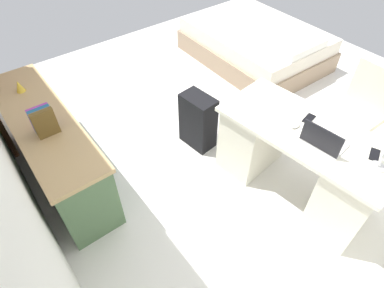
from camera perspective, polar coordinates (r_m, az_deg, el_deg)
ground_plane at (r=3.77m, az=8.09°, el=3.57°), size 5.55×5.55×0.00m
desk at (r=2.96m, az=18.49°, el=-2.70°), size 1.51×0.82×0.75m
office_chair at (r=3.57m, az=27.07°, el=4.36°), size 0.52×0.52×0.94m
credenza at (r=3.21m, az=-23.68°, el=-0.59°), size 1.80×0.48×0.73m
bed at (r=4.88m, az=11.30°, el=17.14°), size 1.93×1.44×0.58m
suitcase_black at (r=3.31m, az=1.07°, el=4.11°), size 0.38×0.26×0.61m
laptop at (r=2.59m, az=22.44°, el=0.58°), size 0.33×0.25×0.21m
computer_mouse at (r=2.71m, az=18.04°, el=3.28°), size 0.07×0.11×0.03m
cell_phone_near_laptop at (r=2.71m, az=29.89°, el=-1.67°), size 0.11×0.15×0.01m
cell_phone_by_mouse at (r=2.82m, az=20.20°, el=4.28°), size 0.09×0.15×0.01m
book_row at (r=2.76m, az=-25.06°, el=3.80°), size 0.15×0.17×0.24m
figurine_small at (r=3.36m, az=-28.55°, el=9.08°), size 0.08×0.08×0.11m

